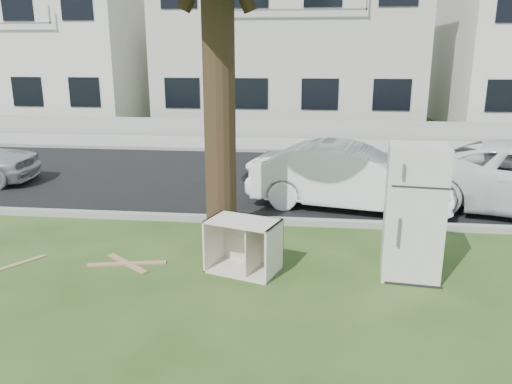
# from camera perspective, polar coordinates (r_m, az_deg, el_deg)

# --- Properties ---
(ground) EXTENTS (120.00, 120.00, 0.00)m
(ground) POSITION_cam_1_polar(r_m,az_deg,el_deg) (7.24, -3.35, -9.84)
(ground) COLOR #274016
(road) EXTENTS (120.00, 7.00, 0.01)m
(road) POSITION_cam_1_polar(r_m,az_deg,el_deg) (12.88, 1.20, 1.57)
(road) COLOR black
(road) RESTS_ON ground
(kerb_near) EXTENTS (120.00, 0.18, 0.12)m
(kerb_near) POSITION_cam_1_polar(r_m,az_deg,el_deg) (9.49, -0.83, -3.56)
(kerb_near) COLOR gray
(kerb_near) RESTS_ON ground
(kerb_far) EXTENTS (120.00, 0.18, 0.12)m
(kerb_far) POSITION_cam_1_polar(r_m,az_deg,el_deg) (16.33, 2.38, 4.52)
(kerb_far) COLOR gray
(kerb_far) RESTS_ON ground
(sidewalk) EXTENTS (120.00, 2.80, 0.01)m
(sidewalk) POSITION_cam_1_polar(r_m,az_deg,el_deg) (17.76, 2.73, 5.41)
(sidewalk) COLOR gray
(sidewalk) RESTS_ON ground
(low_wall) EXTENTS (120.00, 0.15, 0.70)m
(low_wall) POSITION_cam_1_polar(r_m,az_deg,el_deg) (19.28, 3.07, 7.24)
(low_wall) COLOR gray
(low_wall) RESTS_ON ground
(townhouse_left) EXTENTS (10.20, 8.16, 7.04)m
(townhouse_left) POSITION_cam_1_polar(r_m,az_deg,el_deg) (27.33, -23.07, 15.16)
(townhouse_left) COLOR silver
(townhouse_left) RESTS_ON ground
(townhouse_center) EXTENTS (11.22, 8.16, 7.44)m
(townhouse_center) POSITION_cam_1_polar(r_m,az_deg,el_deg) (23.98, 3.96, 16.91)
(townhouse_center) COLOR beige
(townhouse_center) RESTS_ON ground
(fridge) EXTENTS (0.86, 0.81, 1.91)m
(fridge) POSITION_cam_1_polar(r_m,az_deg,el_deg) (7.33, 17.59, -2.23)
(fridge) COLOR white
(fridge) RESTS_ON ground
(cabinet) EXTENTS (1.15, 0.91, 0.79)m
(cabinet) POSITION_cam_1_polar(r_m,az_deg,el_deg) (7.33, -1.45, -6.15)
(cabinet) COLOR beige
(cabinet) RESTS_ON ground
(plank_a) EXTENTS (1.18, 0.34, 0.02)m
(plank_a) POSITION_cam_1_polar(r_m,az_deg,el_deg) (7.93, -14.53, -7.92)
(plank_a) COLOR #B07855
(plank_a) RESTS_ON ground
(plank_b) EXTENTS (0.84, 0.68, 0.02)m
(plank_b) POSITION_cam_1_polar(r_m,az_deg,el_deg) (7.94, -14.51, -7.90)
(plank_b) COLOR #A47A56
(plank_b) RESTS_ON ground
(plank_c) EXTENTS (0.47, 0.67, 0.02)m
(plank_c) POSITION_cam_1_polar(r_m,az_deg,el_deg) (8.50, -25.21, -7.34)
(plank_c) COLOR #9F8558
(plank_c) RESTS_ON ground
(car_center) EXTENTS (4.26, 2.23, 1.34)m
(car_center) POSITION_cam_1_polar(r_m,az_deg,el_deg) (10.44, 10.57, 1.76)
(car_center) COLOR white
(car_center) RESTS_ON ground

